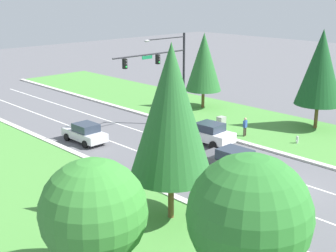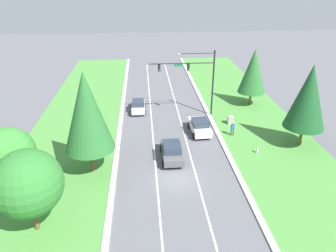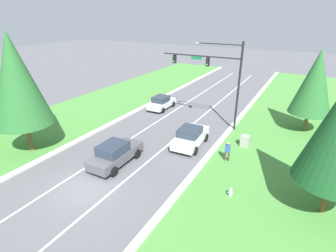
{
  "view_description": "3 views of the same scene",
  "coord_description": "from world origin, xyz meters",
  "px_view_note": "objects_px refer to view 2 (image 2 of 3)",
  "views": [
    {
      "loc": [
        -23.67,
        -14.92,
        12.04
      ],
      "look_at": [
        0.21,
        10.06,
        1.9
      ],
      "focal_mm": 50.0,
      "sensor_mm": 36.0,
      "label": 1
    },
    {
      "loc": [
        -2.76,
        -24.51,
        16.71
      ],
      "look_at": [
        -0.16,
        7.65,
        1.62
      ],
      "focal_mm": 35.0,
      "sensor_mm": 36.0,
      "label": 2
    },
    {
      "loc": [
        11.68,
        -9.73,
        10.56
      ],
      "look_at": [
        2.01,
        7.73,
        1.99
      ],
      "focal_mm": 28.0,
      "sensor_mm": 36.0,
      "label": 3
    }
  ],
  "objects_px": {
    "oak_near_left_tree": "(8,154)",
    "traffic_signal_mast": "(196,74)",
    "conifer_near_right_tree": "(308,97)",
    "graphite_sedan": "(172,151)",
    "conifer_far_right_tree": "(253,71)",
    "pedestrian": "(233,128)",
    "utility_cabinet": "(231,120)",
    "white_sedan": "(200,126)",
    "oak_far_left_tree": "(28,184)",
    "silver_sedan": "(138,106)",
    "fire_hydrant": "(257,150)",
    "conifer_mid_left_tree": "(87,112)"
  },
  "relations": [
    {
      "from": "white_sedan",
      "to": "conifer_far_right_tree",
      "type": "bearing_deg",
      "value": 40.76
    },
    {
      "from": "silver_sedan",
      "to": "conifer_far_right_tree",
      "type": "xyz_separation_m",
      "value": [
        15.48,
        1.07,
        4.07
      ]
    },
    {
      "from": "silver_sedan",
      "to": "fire_hydrant",
      "type": "height_order",
      "value": "silver_sedan"
    },
    {
      "from": "conifer_near_right_tree",
      "to": "conifer_mid_left_tree",
      "type": "xyz_separation_m",
      "value": [
        -21.24,
        -3.33,
        0.5
      ]
    },
    {
      "from": "graphite_sedan",
      "to": "silver_sedan",
      "type": "distance_m",
      "value": 13.03
    },
    {
      "from": "utility_cabinet",
      "to": "conifer_near_right_tree",
      "type": "height_order",
      "value": "conifer_near_right_tree"
    },
    {
      "from": "conifer_near_right_tree",
      "to": "oak_far_left_tree",
      "type": "height_order",
      "value": "conifer_near_right_tree"
    },
    {
      "from": "utility_cabinet",
      "to": "conifer_far_right_tree",
      "type": "xyz_separation_m",
      "value": [
        4.29,
        6.11,
        4.34
      ]
    },
    {
      "from": "pedestrian",
      "to": "oak_far_left_tree",
      "type": "bearing_deg",
      "value": 28.35
    },
    {
      "from": "traffic_signal_mast",
      "to": "conifer_far_right_tree",
      "type": "xyz_separation_m",
      "value": [
        8.27,
        3.07,
        -0.7
      ]
    },
    {
      "from": "white_sedan",
      "to": "utility_cabinet",
      "type": "distance_m",
      "value": 4.66
    },
    {
      "from": "traffic_signal_mast",
      "to": "silver_sedan",
      "type": "xyz_separation_m",
      "value": [
        -7.21,
        2.0,
        -4.77
      ]
    },
    {
      "from": "fire_hydrant",
      "to": "oak_far_left_tree",
      "type": "xyz_separation_m",
      "value": [
        -19.27,
        -9.43,
        3.62
      ]
    },
    {
      "from": "conifer_far_right_tree",
      "to": "pedestrian",
      "type": "bearing_deg",
      "value": -118.02
    },
    {
      "from": "graphite_sedan",
      "to": "conifer_near_right_tree",
      "type": "relative_size",
      "value": 0.53
    },
    {
      "from": "white_sedan",
      "to": "fire_hydrant",
      "type": "bearing_deg",
      "value": -48.66
    },
    {
      "from": "white_sedan",
      "to": "conifer_near_right_tree",
      "type": "height_order",
      "value": "conifer_near_right_tree"
    },
    {
      "from": "utility_cabinet",
      "to": "conifer_far_right_tree",
      "type": "distance_m",
      "value": 8.64
    },
    {
      "from": "pedestrian",
      "to": "fire_hydrant",
      "type": "height_order",
      "value": "pedestrian"
    },
    {
      "from": "oak_far_left_tree",
      "to": "white_sedan",
      "type": "bearing_deg",
      "value": 45.75
    },
    {
      "from": "utility_cabinet",
      "to": "oak_near_left_tree",
      "type": "bearing_deg",
      "value": -152.4
    },
    {
      "from": "white_sedan",
      "to": "conifer_far_right_tree",
      "type": "xyz_separation_m",
      "value": [
        8.46,
        8.18,
        3.99
      ]
    },
    {
      "from": "white_sedan",
      "to": "pedestrian",
      "type": "distance_m",
      "value": 3.7
    },
    {
      "from": "conifer_near_right_tree",
      "to": "silver_sedan",
      "type": "bearing_deg",
      "value": 147.19
    },
    {
      "from": "conifer_far_right_tree",
      "to": "oak_near_left_tree",
      "type": "bearing_deg",
      "value": -146.11
    },
    {
      "from": "white_sedan",
      "to": "pedestrian",
      "type": "xyz_separation_m",
      "value": [
        3.56,
        -1.04,
        0.06
      ]
    },
    {
      "from": "white_sedan",
      "to": "pedestrian",
      "type": "bearing_deg",
      "value": -19.55
    },
    {
      "from": "traffic_signal_mast",
      "to": "graphite_sedan",
      "type": "height_order",
      "value": "traffic_signal_mast"
    },
    {
      "from": "utility_cabinet",
      "to": "conifer_far_right_tree",
      "type": "bearing_deg",
      "value": 54.89
    },
    {
      "from": "traffic_signal_mast",
      "to": "conifer_far_right_tree",
      "type": "distance_m",
      "value": 8.85
    },
    {
      "from": "oak_near_left_tree",
      "to": "traffic_signal_mast",
      "type": "bearing_deg",
      "value": 39.08
    },
    {
      "from": "silver_sedan",
      "to": "pedestrian",
      "type": "bearing_deg",
      "value": -38.18
    },
    {
      "from": "oak_far_left_tree",
      "to": "oak_near_left_tree",
      "type": "bearing_deg",
      "value": 121.71
    },
    {
      "from": "traffic_signal_mast",
      "to": "conifer_mid_left_tree",
      "type": "relative_size",
      "value": 0.88
    },
    {
      "from": "oak_far_left_tree",
      "to": "silver_sedan",
      "type": "bearing_deg",
      "value": 71.67
    },
    {
      "from": "conifer_far_right_tree",
      "to": "utility_cabinet",
      "type": "bearing_deg",
      "value": -125.11
    },
    {
      "from": "graphite_sedan",
      "to": "utility_cabinet",
      "type": "bearing_deg",
      "value": 43.24
    },
    {
      "from": "graphite_sedan",
      "to": "oak_far_left_tree",
      "type": "distance_m",
      "value": 14.21
    },
    {
      "from": "pedestrian",
      "to": "utility_cabinet",
      "type": "bearing_deg",
      "value": -110.05
    },
    {
      "from": "pedestrian",
      "to": "conifer_far_right_tree",
      "type": "xyz_separation_m",
      "value": [
        4.9,
        9.22,
        3.93
      ]
    },
    {
      "from": "pedestrian",
      "to": "oak_near_left_tree",
      "type": "height_order",
      "value": "oak_near_left_tree"
    },
    {
      "from": "conifer_near_right_tree",
      "to": "graphite_sedan",
      "type": "bearing_deg",
      "value": -173.48
    },
    {
      "from": "white_sedan",
      "to": "oak_far_left_tree",
      "type": "xyz_separation_m",
      "value": [
        -14.2,
        -14.57,
        3.09
      ]
    },
    {
      "from": "utility_cabinet",
      "to": "pedestrian",
      "type": "bearing_deg",
      "value": -101.08
    },
    {
      "from": "fire_hydrant",
      "to": "conifer_near_right_tree",
      "type": "xyz_separation_m",
      "value": [
        5.02,
        1.22,
        5.19
      ]
    },
    {
      "from": "utility_cabinet",
      "to": "pedestrian",
      "type": "height_order",
      "value": "pedestrian"
    },
    {
      "from": "pedestrian",
      "to": "conifer_near_right_tree",
      "type": "distance_m",
      "value": 8.5
    },
    {
      "from": "pedestrian",
      "to": "conifer_mid_left_tree",
      "type": "distance_m",
      "value": 16.76
    },
    {
      "from": "oak_near_left_tree",
      "to": "oak_far_left_tree",
      "type": "xyz_separation_m",
      "value": [
        3.29,
        -5.32,
        0.64
      ]
    },
    {
      "from": "conifer_near_right_tree",
      "to": "oak_near_left_tree",
      "type": "distance_m",
      "value": 28.18
    }
  ]
}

